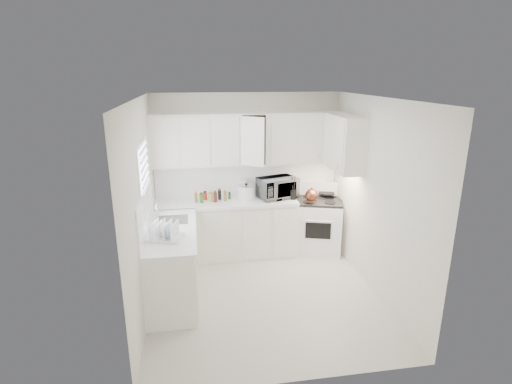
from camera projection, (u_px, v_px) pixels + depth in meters
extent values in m
plane|color=beige|center=(264.00, 295.00, 5.37)|extent=(3.20, 3.20, 0.00)
plane|color=white|center=(265.00, 98.00, 4.62)|extent=(3.20, 3.20, 0.00)
plane|color=silver|center=(247.00, 174.00, 6.51)|extent=(3.00, 0.00, 3.00)
plane|color=silver|center=(297.00, 261.00, 3.49)|extent=(3.00, 0.00, 3.00)
plane|color=silver|center=(142.00, 210.00, 4.77)|extent=(0.00, 3.20, 3.20)
plane|color=silver|center=(377.00, 198.00, 5.23)|extent=(0.00, 3.20, 3.20)
cube|color=white|center=(226.00, 202.00, 6.27)|extent=(2.24, 0.64, 0.05)
cube|color=white|center=(171.00, 231.00, 5.11)|extent=(0.64, 1.62, 0.05)
cube|color=white|center=(247.00, 178.00, 6.52)|extent=(2.98, 0.02, 0.55)
cube|color=white|center=(145.00, 211.00, 4.98)|extent=(0.02, 1.60, 0.55)
imported|color=gray|center=(277.00, 186.00, 6.36)|extent=(0.67, 0.50, 0.40)
cylinder|color=white|center=(244.00, 188.00, 6.47)|extent=(0.12, 0.12, 0.27)
cylinder|color=olive|center=(196.00, 196.00, 6.29)|extent=(0.06, 0.06, 0.13)
cylinder|color=#2B6521|center=(201.00, 197.00, 6.22)|extent=(0.06, 0.06, 0.13)
cylinder|color=red|center=(206.00, 195.00, 6.32)|extent=(0.06, 0.06, 0.13)
cylinder|color=gold|center=(211.00, 197.00, 6.24)|extent=(0.06, 0.06, 0.13)
cylinder|color=#4E1C16|center=(215.00, 195.00, 6.34)|extent=(0.06, 0.06, 0.13)
cylinder|color=black|center=(220.00, 196.00, 6.27)|extent=(0.06, 0.06, 0.13)
cylinder|color=olive|center=(224.00, 194.00, 6.36)|extent=(0.06, 0.06, 0.13)
cylinder|color=#2B6521|center=(230.00, 196.00, 6.29)|extent=(0.06, 0.06, 0.13)
cylinder|color=red|center=(283.00, 189.00, 6.54)|extent=(0.06, 0.06, 0.19)
cylinder|color=gold|center=(287.00, 190.00, 6.49)|extent=(0.06, 0.06, 0.19)
cylinder|color=#4E1C16|center=(290.00, 189.00, 6.56)|extent=(0.06, 0.06, 0.19)
cylinder|color=black|center=(294.00, 190.00, 6.51)|extent=(0.06, 0.06, 0.19)
cylinder|color=olive|center=(296.00, 189.00, 6.57)|extent=(0.06, 0.06, 0.19)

